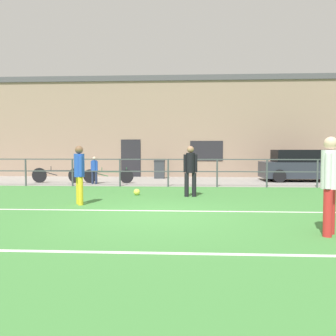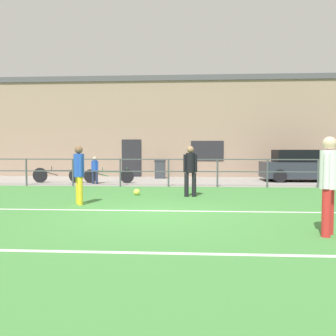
{
  "view_description": "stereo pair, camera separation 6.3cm",
  "coord_description": "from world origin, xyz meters",
  "px_view_note": "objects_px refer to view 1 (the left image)",
  "views": [
    {
      "loc": [
        0.75,
        -7.97,
        1.5
      ],
      "look_at": [
        0.12,
        3.71,
        0.89
      ],
      "focal_mm": 36.56,
      "sensor_mm": 36.0,
      "label": 1
    },
    {
      "loc": [
        0.82,
        -7.97,
        1.5
      ],
      "look_at": [
        0.12,
        3.71,
        0.89
      ],
      "focal_mm": 36.56,
      "sensor_mm": 36.0,
      "label": 2
    }
  ],
  "objects_px": {
    "player_goalkeeper": "(190,168)",
    "spectator_child": "(94,168)",
    "bicycle_parked_0": "(108,176)",
    "player_winger": "(79,171)",
    "player_striker": "(330,180)",
    "bicycle_parked_1": "(57,175)",
    "parked_car_red": "(301,166)",
    "soccer_ball_match": "(137,192)",
    "trash_bin_0": "(159,169)"
  },
  "relations": [
    {
      "from": "player_goalkeeper",
      "to": "soccer_ball_match",
      "type": "distance_m",
      "value": 1.98
    },
    {
      "from": "parked_car_red",
      "to": "player_winger",
      "type": "bearing_deg",
      "value": -138.42
    },
    {
      "from": "player_winger",
      "to": "spectator_child",
      "type": "xyz_separation_m",
      "value": [
        -1.11,
        5.57,
        -0.22
      ]
    },
    {
      "from": "bicycle_parked_0",
      "to": "bicycle_parked_1",
      "type": "bearing_deg",
      "value": -180.0
    },
    {
      "from": "bicycle_parked_1",
      "to": "player_goalkeeper",
      "type": "bearing_deg",
      "value": -34.75
    },
    {
      "from": "player_striker",
      "to": "parked_car_red",
      "type": "bearing_deg",
      "value": 16.55
    },
    {
      "from": "soccer_ball_match",
      "to": "trash_bin_0",
      "type": "relative_size",
      "value": 0.22
    },
    {
      "from": "bicycle_parked_0",
      "to": "player_winger",
      "type": "bearing_deg",
      "value": -84.41
    },
    {
      "from": "spectator_child",
      "to": "trash_bin_0",
      "type": "height_order",
      "value": "spectator_child"
    },
    {
      "from": "player_winger",
      "to": "soccer_ball_match",
      "type": "bearing_deg",
      "value": -61.99
    },
    {
      "from": "player_goalkeeper",
      "to": "player_striker",
      "type": "height_order",
      "value": "player_striker"
    },
    {
      "from": "parked_car_red",
      "to": "bicycle_parked_1",
      "type": "distance_m",
      "value": 11.49
    },
    {
      "from": "player_winger",
      "to": "parked_car_red",
      "type": "relative_size",
      "value": 0.42
    },
    {
      "from": "player_goalkeeper",
      "to": "bicycle_parked_0",
      "type": "height_order",
      "value": "player_goalkeeper"
    },
    {
      "from": "player_winger",
      "to": "trash_bin_0",
      "type": "distance_m",
      "value": 8.83
    },
    {
      "from": "player_goalkeeper",
      "to": "spectator_child",
      "type": "distance_m",
      "value": 5.63
    },
    {
      "from": "player_striker",
      "to": "parked_car_red",
      "type": "distance_m",
      "value": 11.05
    },
    {
      "from": "player_winger",
      "to": "parked_car_red",
      "type": "bearing_deg",
      "value": -78.24
    },
    {
      "from": "player_winger",
      "to": "bicycle_parked_1",
      "type": "xyz_separation_m",
      "value": [
        -2.92,
        5.94,
        -0.55
      ]
    },
    {
      "from": "bicycle_parked_1",
      "to": "soccer_ball_match",
      "type": "bearing_deg",
      "value": -42.86
    },
    {
      "from": "bicycle_parked_0",
      "to": "spectator_child",
      "type": "bearing_deg",
      "value": -144.14
    },
    {
      "from": "bicycle_parked_0",
      "to": "trash_bin_0",
      "type": "relative_size",
      "value": 2.37
    },
    {
      "from": "player_goalkeeper",
      "to": "trash_bin_0",
      "type": "bearing_deg",
      "value": -80.61
    },
    {
      "from": "player_striker",
      "to": "bicycle_parked_1",
      "type": "relative_size",
      "value": 0.73
    },
    {
      "from": "player_striker",
      "to": "bicycle_parked_0",
      "type": "distance_m",
      "value": 10.91
    },
    {
      "from": "spectator_child",
      "to": "trash_bin_0",
      "type": "bearing_deg",
      "value": -117.91
    },
    {
      "from": "player_striker",
      "to": "player_winger",
      "type": "bearing_deg",
      "value": 92.54
    },
    {
      "from": "player_striker",
      "to": "player_goalkeeper",
      "type": "bearing_deg",
      "value": 58.22
    },
    {
      "from": "player_winger",
      "to": "parked_car_red",
      "type": "height_order",
      "value": "player_winger"
    },
    {
      "from": "player_goalkeeper",
      "to": "bicycle_parked_1",
      "type": "distance_m",
      "value": 7.31
    },
    {
      "from": "bicycle_parked_0",
      "to": "soccer_ball_match",
      "type": "bearing_deg",
      "value": -64.39
    },
    {
      "from": "player_winger",
      "to": "soccer_ball_match",
      "type": "height_order",
      "value": "player_winger"
    },
    {
      "from": "bicycle_parked_0",
      "to": "bicycle_parked_1",
      "type": "height_order",
      "value": "bicycle_parked_1"
    },
    {
      "from": "player_goalkeeper",
      "to": "bicycle_parked_1",
      "type": "xyz_separation_m",
      "value": [
        -5.99,
        4.15,
        -0.55
      ]
    },
    {
      "from": "soccer_ball_match",
      "to": "bicycle_parked_0",
      "type": "xyz_separation_m",
      "value": [
        -1.87,
        3.9,
        0.24
      ]
    },
    {
      "from": "player_goalkeeper",
      "to": "spectator_child",
      "type": "relative_size",
      "value": 1.36
    },
    {
      "from": "player_striker",
      "to": "parked_car_red",
      "type": "relative_size",
      "value": 0.45
    },
    {
      "from": "soccer_ball_match",
      "to": "bicycle_parked_0",
      "type": "height_order",
      "value": "bicycle_parked_0"
    },
    {
      "from": "bicycle_parked_1",
      "to": "trash_bin_0",
      "type": "distance_m",
      "value": 5.22
    },
    {
      "from": "spectator_child",
      "to": "bicycle_parked_1",
      "type": "xyz_separation_m",
      "value": [
        -1.81,
        0.38,
        -0.33
      ]
    },
    {
      "from": "spectator_child",
      "to": "bicycle_parked_0",
      "type": "distance_m",
      "value": 0.74
    },
    {
      "from": "player_goalkeeper",
      "to": "bicycle_parked_0",
      "type": "xyz_separation_m",
      "value": [
        -3.65,
        4.15,
        -0.58
      ]
    },
    {
      "from": "player_striker",
      "to": "bicycle_parked_1",
      "type": "distance_m",
      "value": 12.36
    },
    {
      "from": "parked_car_red",
      "to": "trash_bin_0",
      "type": "xyz_separation_m",
      "value": [
        -6.94,
        1.18,
        -0.23
      ]
    },
    {
      "from": "player_winger",
      "to": "bicycle_parked_0",
      "type": "distance_m",
      "value": 6.0
    },
    {
      "from": "player_winger",
      "to": "spectator_child",
      "type": "relative_size",
      "value": 1.35
    },
    {
      "from": "player_winger",
      "to": "bicycle_parked_0",
      "type": "relative_size",
      "value": 0.71
    },
    {
      "from": "spectator_child",
      "to": "bicycle_parked_0",
      "type": "xyz_separation_m",
      "value": [
        0.52,
        0.38,
        -0.36
      ]
    },
    {
      "from": "player_goalkeeper",
      "to": "player_winger",
      "type": "height_order",
      "value": "player_goalkeeper"
    },
    {
      "from": "soccer_ball_match",
      "to": "bicycle_parked_1",
      "type": "xyz_separation_m",
      "value": [
        -4.2,
        3.9,
        0.27
      ]
    }
  ]
}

